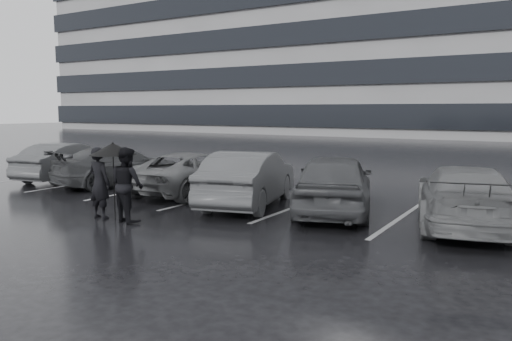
{
  "coord_description": "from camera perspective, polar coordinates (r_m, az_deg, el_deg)",
  "views": [
    {
      "loc": [
        6.54,
        -9.5,
        2.61
      ],
      "look_at": [
        0.18,
        1.0,
        1.1
      ],
      "focal_mm": 35.0,
      "sensor_mm": 36.0,
      "label": 1
    }
  ],
  "objects": [
    {
      "name": "ground",
      "position": [
        11.82,
        -3.26,
        -5.75
      ],
      "size": [
        160.0,
        160.0,
        0.0
      ],
      "primitive_type": "plane",
      "color": "black",
      "rests_on": "ground"
    },
    {
      "name": "car_west_a",
      "position": [
        13.58,
        -0.83,
        -0.9
      ],
      "size": [
        2.68,
        4.76,
        1.48
      ],
      "primitive_type": "imported",
      "rotation": [
        0.0,
        0.0,
        3.4
      ],
      "color": "#2D2D2F",
      "rests_on": "ground"
    },
    {
      "name": "car_west_d",
      "position": [
        19.75,
        -20.75,
        0.97
      ],
      "size": [
        2.16,
        4.38,
        1.38
      ],
      "primitive_type": "imported",
      "rotation": [
        0.0,
        0.0,
        3.31
      ],
      "color": "#2D2D2F",
      "rests_on": "ground"
    },
    {
      "name": "stall_stripes",
      "position": [
        14.31,
        -0.22,
        -3.5
      ],
      "size": [
        19.72,
        5.0,
        0.0
      ],
      "color": "#99999B",
      "rests_on": "ground"
    },
    {
      "name": "car_west_c",
      "position": [
        17.82,
        -15.28,
        0.49
      ],
      "size": [
        3.01,
        4.9,
        1.33
      ],
      "primitive_type": "imported",
      "rotation": [
        0.0,
        0.0,
        2.87
      ],
      "color": "black",
      "rests_on": "ground"
    },
    {
      "name": "umbrella",
      "position": [
        12.24,
        -16.05,
        2.38
      ],
      "size": [
        1.09,
        1.09,
        1.84
      ],
      "color": "black",
      "rests_on": "ground"
    },
    {
      "name": "car_east",
      "position": [
        11.98,
        22.73,
        -2.75
      ],
      "size": [
        3.0,
        5.09,
        1.38
      ],
      "primitive_type": "imported",
      "rotation": [
        0.0,
        0.0,
        3.38
      ],
      "color": "#444547",
      "rests_on": "ground"
    },
    {
      "name": "pedestrian_right",
      "position": [
        11.96,
        -14.5,
        -1.56
      ],
      "size": [
        0.99,
        0.86,
        1.75
      ],
      "primitive_type": "imported",
      "rotation": [
        0.0,
        0.0,
        2.88
      ],
      "color": "black",
      "rests_on": "ground"
    },
    {
      "name": "car_west_b",
      "position": [
        15.75,
        -7.19,
        -0.24
      ],
      "size": [
        2.24,
        4.66,
        1.28
      ],
      "primitive_type": "imported",
      "rotation": [
        0.0,
        0.0,
        3.17
      ],
      "color": "#444547",
      "rests_on": "ground"
    },
    {
      "name": "office_building",
      "position": [
        65.26,
        4.98,
        17.33
      ],
      "size": [
        61.0,
        26.0,
        29.0
      ],
      "color": "gray",
      "rests_on": "ground"
    },
    {
      "name": "pedestrian_left",
      "position": [
        12.49,
        -17.45,
        -1.37
      ],
      "size": [
        0.63,
        0.42,
        1.72
      ],
      "primitive_type": "imported",
      "rotation": [
        0.0,
        0.0,
        3.13
      ],
      "color": "black",
      "rests_on": "ground"
    },
    {
      "name": "car_main",
      "position": [
        12.7,
        8.92,
        -1.41
      ],
      "size": [
        3.15,
        4.86,
        1.54
      ],
      "primitive_type": "imported",
      "rotation": [
        0.0,
        0.0,
        3.46
      ],
      "color": "black",
      "rests_on": "ground"
    }
  ]
}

